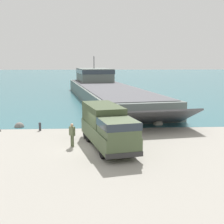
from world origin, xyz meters
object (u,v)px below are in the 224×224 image
(military_truck, at_px, (107,126))
(mooring_bollard, at_px, (40,126))
(landing_craft, at_px, (104,88))
(soldier_on_ramp, at_px, (72,133))

(military_truck, relative_size, mooring_bollard, 10.94)
(landing_craft, xyz_separation_m, soldier_on_ramp, (-3.23, -30.04, -0.64))
(landing_craft, relative_size, military_truck, 5.33)
(landing_craft, xyz_separation_m, mooring_bollard, (-6.53, -24.51, -1.24))
(landing_craft, relative_size, soldier_on_ramp, 25.32)
(mooring_bollard, bearing_deg, soldier_on_ramp, -59.14)
(soldier_on_ramp, height_order, mooring_bollard, soldier_on_ramp)
(landing_craft, distance_m, soldier_on_ramp, 30.22)
(landing_craft, height_order, soldier_on_ramp, landing_craft)
(soldier_on_ramp, relative_size, mooring_bollard, 2.30)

